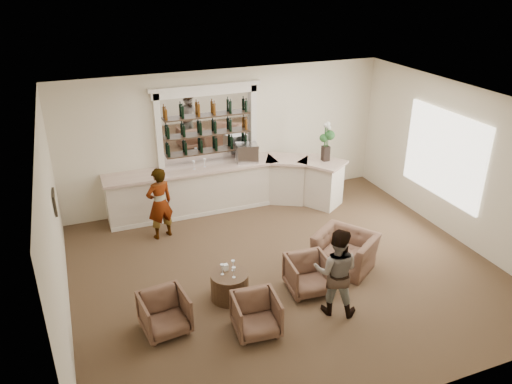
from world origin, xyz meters
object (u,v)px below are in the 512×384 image
guest (336,272)px  espresso_machine (247,153)px  armchair_left (165,313)px  armchair_center (256,315)px  flower_vase (326,139)px  armchair_right (308,275)px  cocktail_table (230,286)px  bar_counter (228,187)px  armchair_far (345,251)px  sommelier (160,203)px

guest → espresso_machine: size_ratio=3.19×
armchair_left → espresso_machine: bearing=46.8°
armchair_center → espresso_machine: espresso_machine is taller
guest → armchair_left: guest is taller
espresso_machine → flower_vase: bearing=-9.0°
armchair_right → flower_vase: size_ratio=0.78×
cocktail_table → espresso_machine: size_ratio=1.37×
guest → flower_vase: flower_vase is taller
armchair_left → flower_vase: flower_vase is taller
bar_counter → armchair_far: bearing=-68.3°
cocktail_table → sommelier: bearing=104.4°
sommelier → armchair_far: size_ratio=1.48×
sommelier → flower_vase: flower_vase is taller
espresso_machine → guest: bearing=-80.4°
guest → armchair_left: size_ratio=2.12×
sommelier → armchair_center: (0.79, -3.66, -0.48)m
sommelier → espresso_machine: size_ratio=3.26×
armchair_right → espresso_machine: espresso_machine is taller
guest → armchair_center: bearing=33.2°
espresso_machine → cocktail_table: bearing=-104.4°
bar_counter → armchair_center: size_ratio=7.82×
bar_counter → flower_vase: size_ratio=5.90×
armchair_center → armchair_right: 1.47m
armchair_left → flower_vase: (4.69, 3.31, 1.35)m
cocktail_table → sommelier: sommelier is taller
armchair_center → armchair_far: armchair_far is taller
armchair_center → bar_counter: bearing=82.1°
armchair_center → sommelier: bearing=107.1°
cocktail_table → flower_vase: bearing=39.8°
cocktail_table → guest: 1.93m
guest → armchair_center: 1.52m
bar_counter → armchair_center: bearing=-102.9°
sommelier → armchair_right: sommelier is taller
sommelier → cocktail_table: bearing=88.1°
cocktail_table → sommelier: size_ratio=0.42×
armchair_right → armchair_far: armchair_far is taller
bar_counter → cocktail_table: bearing=-108.2°
armchair_far → espresso_machine: bearing=158.4°
armchair_far → espresso_machine: (-0.80, 3.36, 1.00)m
cocktail_table → armchair_center: 1.03m
armchair_left → armchair_right: size_ratio=0.99×
cocktail_table → armchair_far: 2.44m
armchair_left → armchair_far: (3.70, 0.58, 0.02)m
cocktail_table → armchair_center: size_ratio=0.93×
armchair_far → flower_vase: (0.99, 2.72, 1.33)m
guest → armchair_center: guest is taller
sommelier → espresso_machine: bearing=-176.0°
sommelier → armchair_right: bearing=108.7°
sommelier → flower_vase: bearing=166.7°
guest → armchair_right: bearing=-44.7°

